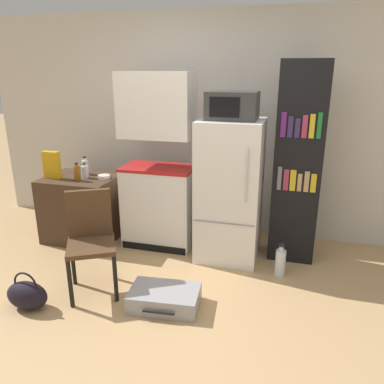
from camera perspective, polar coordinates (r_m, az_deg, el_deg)
The scene contains 16 objects.
ground_plane at distance 3.07m, azimuth -3.03°, elevation -19.83°, with size 24.00×24.00×0.00m, color tan.
wall_back at distance 4.38m, azimuth 7.57°, elevation 9.73°, with size 6.40×0.10×2.52m.
side_table at distance 4.51m, azimuth -16.32°, elevation -2.33°, with size 0.80×0.64×0.74m.
kitchen_hutch at distance 4.04m, azimuth -5.13°, elevation 3.49°, with size 0.77×0.46×1.87m.
refrigerator at distance 3.82m, azimuth 5.77°, elevation 0.18°, with size 0.62×0.64×1.43m.
microwave at distance 3.64m, azimuth 6.19°, elevation 12.97°, with size 0.48×0.38×0.26m.
bookshelf at distance 3.84m, azimuth 15.77°, elevation 3.98°, with size 0.45×0.32×1.98m.
bottle_clear_short at distance 4.34m, azimuth -16.00°, elevation 3.01°, with size 0.08×0.08×0.17m.
bottle_amber_beer at distance 4.25m, azimuth -17.11°, elevation 2.78°, with size 0.07×0.07×0.20m.
bottle_milk_white at distance 4.50m, azimuth -15.94°, elevation 3.74°, with size 0.07×0.07×0.21m.
bowl at distance 4.28m, azimuth -13.27°, elevation 2.30°, with size 0.13×0.13×0.04m.
cereal_box at distance 4.43m, azimuth -20.58°, elevation 3.89°, with size 0.19×0.07×0.30m.
chair at distance 3.39m, azimuth -15.20°, elevation -6.07°, with size 0.54×0.54×0.90m.
suitcase_large_flat at distance 3.25m, azimuth -4.22°, elevation -15.82°, with size 0.60×0.43×0.15m.
handbag at distance 3.47m, azimuth -23.83°, elevation -14.16°, with size 0.36×0.20×0.33m.
water_bottle_front at distance 3.74m, azimuth 13.31°, elevation -10.31°, with size 0.10×0.10×0.33m.
Camera 1 is at (0.78, -2.29, 1.89)m, focal length 35.00 mm.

